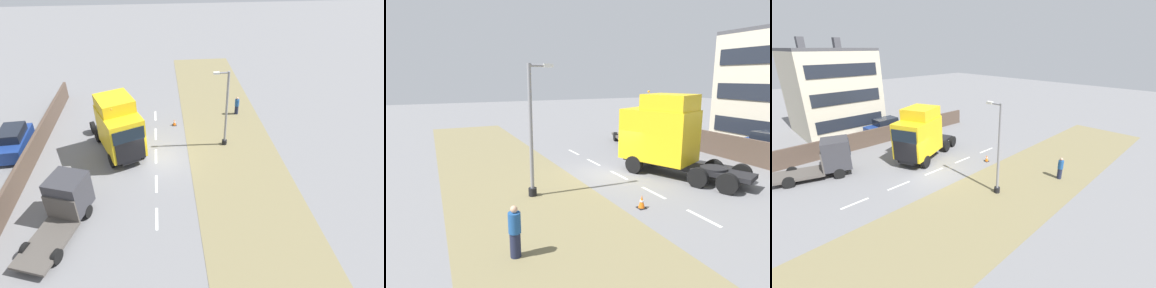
% 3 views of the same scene
% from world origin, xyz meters
% --- Properties ---
extents(ground_plane, '(120.00, 120.00, 0.00)m').
position_xyz_m(ground_plane, '(0.00, 0.00, 0.00)').
color(ground_plane, slate).
rests_on(ground_plane, ground).
extents(grass_verge, '(7.00, 44.00, 0.01)m').
position_xyz_m(grass_verge, '(-6.00, 0.00, 0.01)').
color(grass_verge, olive).
rests_on(grass_verge, ground).
extents(lane_markings, '(0.16, 14.60, 0.00)m').
position_xyz_m(lane_markings, '(0.00, -0.70, 0.00)').
color(lane_markings, white).
rests_on(lane_markings, ground).
extents(boundary_wall, '(0.25, 24.00, 1.67)m').
position_xyz_m(boundary_wall, '(9.00, 0.00, 0.83)').
color(boundary_wall, '#4C3D33').
rests_on(boundary_wall, ground).
extents(lorry_cab, '(5.05, 7.44, 4.78)m').
position_xyz_m(lorry_cab, '(2.57, -1.35, 2.34)').
color(lorry_cab, black).
rests_on(lorry_cab, ground).
extents(flatbed_truck, '(3.67, 5.82, 2.82)m').
position_xyz_m(flatbed_truck, '(5.14, 5.19, 1.48)').
color(flatbed_truck, '#333338').
rests_on(flatbed_truck, ground).
extents(lamp_post, '(1.31, 0.39, 6.19)m').
position_xyz_m(lamp_post, '(-5.45, -1.81, 2.77)').
color(lamp_post, black).
rests_on(lamp_post, ground).
extents(pedestrian, '(0.39, 0.39, 1.72)m').
position_xyz_m(pedestrian, '(-7.58, -6.73, 0.84)').
color(pedestrian, '#1E233D').
rests_on(pedestrian, ground).
extents(traffic_cone_lead, '(0.36, 0.36, 0.58)m').
position_xyz_m(traffic_cone_lead, '(-1.67, -5.22, 0.28)').
color(traffic_cone_lead, black).
rests_on(traffic_cone_lead, ground).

